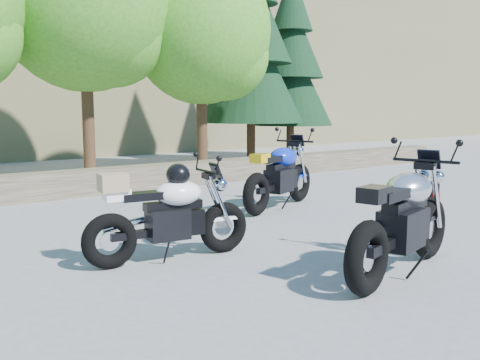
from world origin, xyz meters
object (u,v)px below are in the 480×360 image
blue_bike (280,176)px  backpack (431,192)px  white_bike (168,214)px  silver_bike (403,221)px

blue_bike → backpack: size_ratio=6.28×
backpack → white_bike: bearing=-175.0°
white_bike → backpack: white_bike is taller
white_bike → backpack: size_ratio=5.68×
silver_bike → white_bike: (-1.63, 1.91, -0.02)m
white_bike → blue_bike: 3.50m
silver_bike → blue_bike: size_ratio=1.04×
blue_bike → white_bike: bearing=-172.9°
white_bike → backpack: bearing=12.6°
silver_bike → backpack: bearing=16.1°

